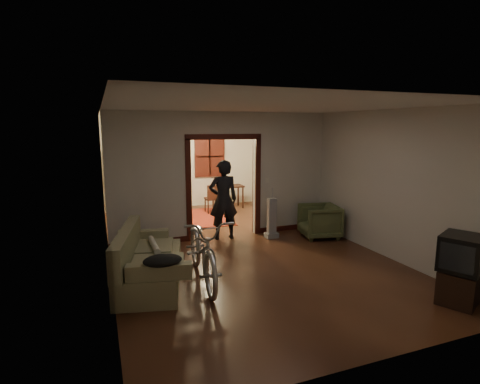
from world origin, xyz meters
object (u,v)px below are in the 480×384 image
person (223,200)px  locker (145,181)px  sofa (150,255)px  desk (228,197)px  armchair (319,221)px  bicycle (203,248)px

person → locker: (-1.29, 3.23, 0.07)m
sofa → desk: 5.72m
locker → sofa: bearing=-115.9°
sofa → person: size_ratio=1.12×
sofa → locker: size_ratio=1.04×
armchair → person: 2.22m
bicycle → person: (1.04, 2.09, 0.33)m
desk → sofa: bearing=-140.3°
sofa → bicycle: (0.81, -0.22, 0.10)m
bicycle → armchair: bearing=29.3°
sofa → desk: bearing=71.8°
person → sofa: bearing=49.6°
person → locker: size_ratio=0.93×
bicycle → armchair: 3.41m
locker → desk: 2.52m
sofa → bicycle: size_ratio=0.94×
person → desk: bearing=-106.6°
bicycle → locker: bearing=97.5°
sofa → bicycle: 0.84m
locker → desk: bearing=-24.7°
armchair → desk: armchair is taller
bicycle → desk: 5.55m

